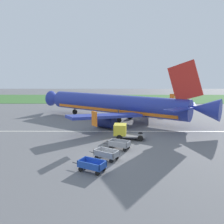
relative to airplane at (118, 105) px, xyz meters
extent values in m
plane|color=slate|center=(-1.91, -20.51, -3.05)|extent=(220.00, 220.00, 0.00)
cube|color=#3D7033|center=(-1.91, 38.04, -3.02)|extent=(220.00, 28.00, 0.06)
cube|color=silver|center=(-1.91, -8.88, -3.05)|extent=(120.00, 0.36, 0.01)
cylinder|color=#28389E|center=(-0.86, 0.57, 0.10)|extent=(27.09, 19.58, 3.70)
cube|color=orange|center=(-0.86, 0.57, -0.92)|extent=(24.49, 17.78, 0.56)
cone|color=#28389E|center=(-14.64, 9.64, 0.10)|extent=(4.67, 4.79, 3.63)
cone|color=#28389E|center=(13.46, -8.86, 0.60)|extent=(5.69, 5.41, 3.52)
cube|color=#28389E|center=(-2.01, -8.68, -0.57)|extent=(12.17, 9.53, 1.35)
cube|color=orange|center=(-3.38, -15.55, 0.38)|extent=(0.79, 1.02, 1.90)
cylinder|color=navy|center=(-2.18, -6.70, -1.92)|extent=(3.83, 3.51, 2.10)
cube|color=#28389E|center=(7.18, 5.27, -0.57)|extent=(5.11, 13.26, 1.35)
cube|color=orange|center=(12.94, 9.26, 0.38)|extent=(1.12, 0.41, 1.90)
cylinder|color=navy|center=(5.29, 4.65, -1.92)|extent=(3.83, 3.51, 2.10)
cube|color=red|center=(10.67, -7.02, 4.85)|extent=(5.19, 3.59, 6.88)
cube|color=#28389E|center=(9.07, -9.80, 0.70)|extent=(5.19, 4.65, 0.24)
cube|color=#28389E|center=(12.59, -4.46, 0.70)|extent=(3.11, 5.49, 0.24)
cylinder|color=#4C4C51|center=(-9.63, 6.34, -1.48)|extent=(0.20, 0.20, 2.04)
cylinder|color=black|center=(-9.63, 6.34, -2.50)|extent=(1.17, 0.98, 1.10)
cylinder|color=#4C4C51|center=(0.02, -2.65, -1.48)|extent=(0.20, 0.20, 2.04)
cylinder|color=black|center=(0.02, -2.65, -2.50)|extent=(1.17, 0.98, 1.10)
cylinder|color=#4C4C51|center=(2.44, 1.03, -1.48)|extent=(0.20, 0.20, 2.04)
cylinder|color=black|center=(2.44, 1.03, -2.50)|extent=(1.17, 0.98, 1.10)
cube|color=#234CB2|center=(-2.96, -23.80, -2.57)|extent=(2.86, 2.40, 0.08)
cube|color=#234CB2|center=(-3.26, -24.37, -2.26)|extent=(2.26, 1.25, 0.55)
cube|color=#234CB2|center=(-2.66, -23.22, -2.26)|extent=(2.26, 1.25, 0.55)
cube|color=#234CB2|center=(-4.03, -23.24, -2.26)|extent=(0.74, 1.29, 0.55)
cube|color=#234CB2|center=(-1.90, -24.35, -2.26)|extent=(0.74, 1.29, 0.55)
cylinder|color=#2D2D33|center=(-4.56, -22.97, -2.61)|extent=(0.92, 0.53, 0.08)
cylinder|color=black|center=(-4.05, -23.86, -2.83)|extent=(0.46, 0.35, 0.44)
cylinder|color=black|center=(-3.53, -22.87, -2.83)|extent=(0.46, 0.35, 0.44)
cylinder|color=black|center=(-2.39, -24.73, -2.83)|extent=(0.46, 0.35, 0.44)
cylinder|color=black|center=(-1.87, -23.74, -2.83)|extent=(0.46, 0.35, 0.44)
cube|color=gray|center=(-1.67, -20.81, -2.57)|extent=(2.86, 2.49, 0.08)
cube|color=gray|center=(-2.01, -21.36, -2.26)|extent=(2.19, 1.38, 0.55)
cube|color=gray|center=(-1.33, -20.25, -2.26)|extent=(2.19, 1.38, 0.55)
cube|color=gray|center=(-2.70, -20.19, -2.26)|extent=(0.81, 1.25, 0.55)
cube|color=gray|center=(-0.64, -21.43, -2.26)|extent=(0.81, 1.25, 0.55)
cylinder|color=#2D2D33|center=(-3.21, -19.87, -2.61)|extent=(0.90, 0.59, 0.08)
cylinder|color=black|center=(-2.76, -20.80, -2.83)|extent=(0.46, 0.37, 0.44)
cylinder|color=black|center=(-2.18, -19.84, -2.83)|extent=(0.46, 0.37, 0.44)
cylinder|color=black|center=(-1.16, -21.77, -2.83)|extent=(0.46, 0.37, 0.44)
cylinder|color=black|center=(-0.58, -20.82, -2.83)|extent=(0.46, 0.37, 0.44)
cube|color=gray|center=(-0.21, -17.43, -2.57)|extent=(2.86, 2.33, 0.08)
cube|color=gray|center=(-0.48, -18.02, -2.26)|extent=(2.31, 1.15, 0.55)
cube|color=gray|center=(0.07, -16.84, -2.26)|extent=(2.31, 1.15, 0.55)
cube|color=gray|center=(-1.29, -16.92, -2.26)|extent=(0.69, 1.31, 0.55)
cube|color=gray|center=(0.88, -17.94, -2.26)|extent=(0.69, 1.31, 0.55)
cylinder|color=#2D2D33|center=(-1.83, -16.66, -2.61)|extent=(0.94, 0.50, 0.08)
cylinder|color=black|center=(-1.29, -17.54, -2.83)|extent=(0.47, 0.33, 0.44)
cylinder|color=black|center=(-0.82, -16.52, -2.83)|extent=(0.47, 0.33, 0.44)
cylinder|color=black|center=(0.41, -18.33, -2.83)|extent=(0.47, 0.33, 0.44)
cylinder|color=black|center=(0.88, -17.32, -2.83)|extent=(0.47, 0.33, 0.44)
cube|color=slate|center=(1.99, -13.16, -2.55)|extent=(3.30, 2.25, 0.20)
cube|color=yellow|center=(0.02, -12.93, -1.70)|extent=(1.91, 2.08, 1.50)
cube|color=#19232D|center=(-0.77, -12.84, -1.55)|extent=(0.27, 1.61, 0.67)
cylinder|color=black|center=(-0.08, -13.78, -2.65)|extent=(0.83, 0.39, 0.80)
cylinder|color=black|center=(0.11, -12.08, -2.65)|extent=(0.83, 0.39, 0.80)
cylinder|color=black|center=(2.78, -14.11, -2.65)|extent=(0.83, 0.39, 0.80)
cylinder|color=black|center=(2.97, -12.41, -2.65)|extent=(0.83, 0.39, 0.80)
camera|label=1|loc=(-0.96, -44.13, 6.19)|focal=36.42mm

